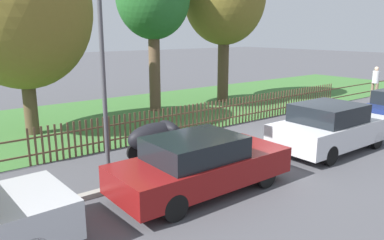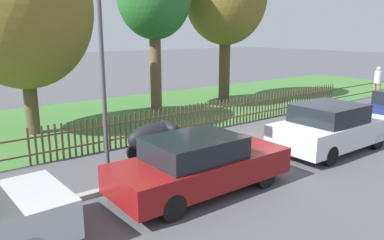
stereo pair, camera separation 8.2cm
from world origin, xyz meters
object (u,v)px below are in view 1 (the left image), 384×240
Objects in this scene: parked_car_navy_estate at (330,127)px; covered_motorcycle at (157,136)px; pedestrian_by_lamp at (375,81)px; street_lamp at (104,49)px; parked_car_black_saloon at (200,164)px; tree_nearest_kerb at (21,9)px.

parked_car_navy_estate reaches higher than covered_motorcycle.
pedestrian_by_lamp is at bearing 5.91° from covered_motorcycle.
street_lamp is at bearing -78.05° from pedestrian_by_lamp.
parked_car_black_saloon is 2.44× the size of pedestrian_by_lamp.
parked_car_navy_estate is at bearing -0.32° from parked_car_black_saloon.
covered_motorcycle is (-4.68, 2.84, -0.11)m from parked_car_navy_estate.
street_lamp reaches higher than covered_motorcycle.
pedestrian_by_lamp is (17.49, -3.97, -3.44)m from tree_nearest_kerb.
parked_car_black_saloon is at bearing -78.04° from tree_nearest_kerb.
tree_nearest_kerb reaches higher than parked_car_black_saloon.
parked_car_black_saloon is 16.30m from pedestrian_by_lamp.
covered_motorcycle is at bearing -80.72° from pedestrian_by_lamp.
parked_car_black_saloon is 0.60× the size of tree_nearest_kerb.
street_lamp reaches higher than parked_car_black_saloon.
tree_nearest_kerb is at bearing 92.46° from street_lamp.
parked_car_navy_estate is (5.28, -0.03, 0.06)m from parked_car_black_saloon.
tree_nearest_kerb is (-2.25, 4.97, 3.82)m from covered_motorcycle.
tree_nearest_kerb is at bearing 101.93° from parked_car_black_saloon.
tree_nearest_kerb is 6.04m from street_lamp.
parked_car_navy_estate is 0.82× the size of street_lamp.
tree_nearest_kerb is 18.26m from pedestrian_by_lamp.
parked_car_black_saloon is at bearing -70.95° from pedestrian_by_lamp.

